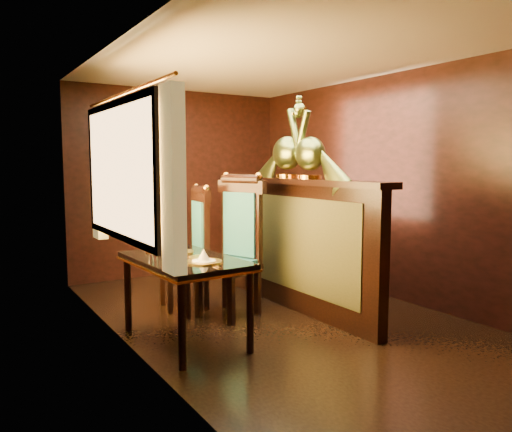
{
  "coord_description": "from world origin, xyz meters",
  "views": [
    {
      "loc": [
        -2.73,
        -3.88,
        1.51
      ],
      "look_at": [
        -0.09,
        0.36,
        0.99
      ],
      "focal_mm": 35.0,
      "sensor_mm": 36.0,
      "label": 1
    }
  ],
  "objects_px": {
    "chair_right": "(194,243)",
    "peacock_right": "(287,138)",
    "peacock_left": "(310,139)",
    "dining_table": "(184,266)",
    "chair_left": "(237,240)"
  },
  "relations": [
    {
      "from": "peacock_left",
      "to": "dining_table",
      "type": "bearing_deg",
      "value": -177.68
    },
    {
      "from": "dining_table",
      "to": "chair_right",
      "type": "height_order",
      "value": "chair_right"
    },
    {
      "from": "dining_table",
      "to": "chair_left",
      "type": "xyz_separation_m",
      "value": [
        0.79,
        0.48,
        0.09
      ]
    },
    {
      "from": "chair_left",
      "to": "peacock_left",
      "type": "relative_size",
      "value": 1.81
    },
    {
      "from": "chair_right",
      "to": "dining_table",
      "type": "bearing_deg",
      "value": -110.37
    },
    {
      "from": "chair_left",
      "to": "peacock_left",
      "type": "height_order",
      "value": "peacock_left"
    },
    {
      "from": "chair_left",
      "to": "chair_right",
      "type": "xyz_separation_m",
      "value": [
        -0.26,
        0.44,
        -0.07
      ]
    },
    {
      "from": "chair_right",
      "to": "peacock_left",
      "type": "height_order",
      "value": "peacock_left"
    },
    {
      "from": "peacock_left",
      "to": "peacock_right",
      "type": "height_order",
      "value": "peacock_right"
    },
    {
      "from": "chair_right",
      "to": "peacock_right",
      "type": "distance_m",
      "value": 1.47
    },
    {
      "from": "chair_left",
      "to": "peacock_right",
      "type": "bearing_deg",
      "value": -24.86
    },
    {
      "from": "dining_table",
      "to": "peacock_left",
      "type": "bearing_deg",
      "value": -0.74
    },
    {
      "from": "chair_right",
      "to": "peacock_right",
      "type": "bearing_deg",
      "value": -19.65
    },
    {
      "from": "chair_left",
      "to": "peacock_right",
      "type": "height_order",
      "value": "peacock_right"
    },
    {
      "from": "chair_right",
      "to": "peacock_right",
      "type": "height_order",
      "value": "peacock_right"
    }
  ]
}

